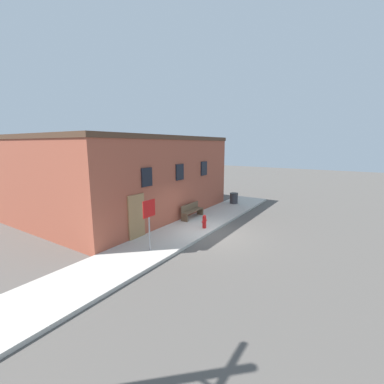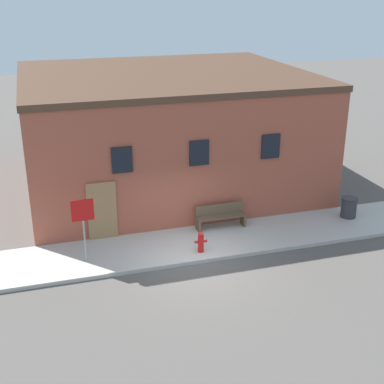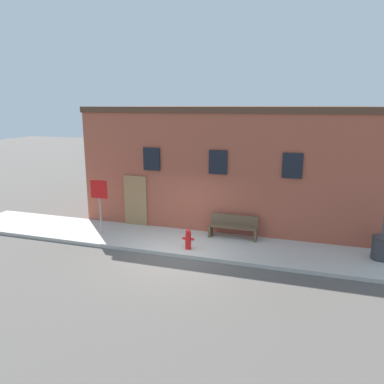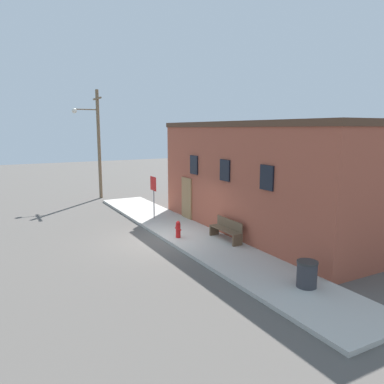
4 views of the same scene
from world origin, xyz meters
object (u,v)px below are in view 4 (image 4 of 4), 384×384
Objects in this scene: fire_hydrant at (178,229)px; stop_sign at (153,189)px; utility_pole at (97,139)px; trash_bin at (307,274)px; bench at (227,230)px.

stop_sign is at bearing 173.09° from fire_hydrant.
fire_hydrant is 0.10× the size of utility_pole.
trash_bin reaches higher than fire_hydrant.
bench is 4.99m from trash_bin.
utility_pole is at bearing -178.01° from fire_hydrant.
fire_hydrant is at bearing -6.91° from stop_sign.
stop_sign reaches higher than bench.
stop_sign is at bearing -166.94° from bench.
bench is (4.95, 1.15, -1.06)m from stop_sign.
stop_sign reaches higher than fire_hydrant.
fire_hydrant is 0.33× the size of stop_sign.
bench is 2.33× the size of trash_bin.
stop_sign is 1.19× the size of bench.
trash_bin is 0.11× the size of utility_pole.
fire_hydrant is 11.81m from utility_pole.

